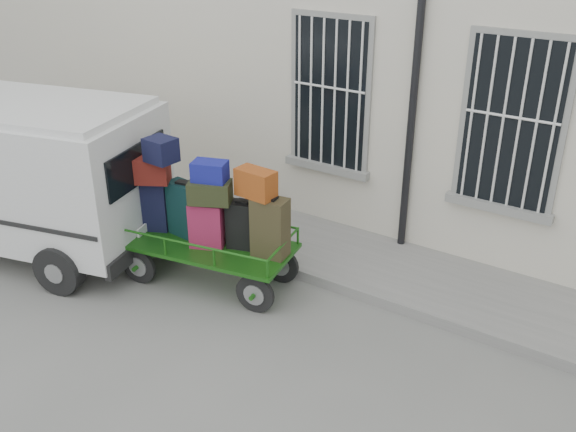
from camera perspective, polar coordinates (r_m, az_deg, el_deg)
The scene contains 5 objects.
ground at distance 8.27m, azimuth -4.79°, elevation -9.54°, with size 80.00×80.00×0.00m, color slate.
building at distance 11.69m, azimuth 12.16°, elevation 16.49°, with size 24.00×5.15×6.00m.
sidewalk at distance 9.78m, azimuth 3.14°, elevation -2.99°, with size 24.00×1.70×0.15m, color slate.
luggage_cart at distance 8.72m, azimuth -7.25°, elevation -0.13°, with size 2.81×1.45×2.06m.
van at distance 10.40m, azimuth -23.86°, elevation 4.21°, with size 4.95×3.00×2.33m.
Camera 1 is at (4.29, -5.23, 4.76)m, focal length 40.00 mm.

